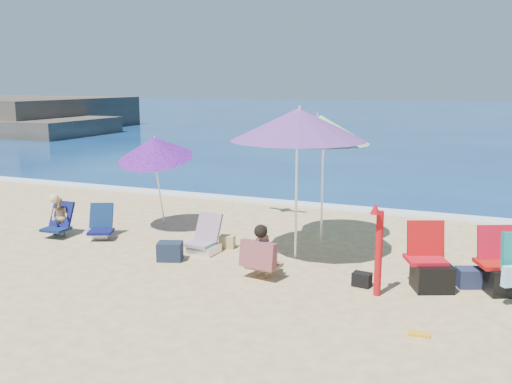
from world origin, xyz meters
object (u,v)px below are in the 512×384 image
at_px(camp_chair_left, 430,269).
at_px(chair_navy, 99,228).
at_px(umbrella_turquoise, 298,125).
at_px(chair_rainbow, 204,242).
at_px(furled_umbrella, 378,245).
at_px(person_center, 261,252).
at_px(umbrella_striped, 321,130).
at_px(camp_chair_right, 505,270).
at_px(umbrella_blue, 154,148).
at_px(person_left, 59,217).

bearing_deg(camp_chair_left, chair_navy, 176.04).
xyz_separation_m(umbrella_turquoise, chair_rainbow, (-1.55, -0.27, -2.01)).
bearing_deg(furled_umbrella, umbrella_turquoise, 142.72).
height_order(camp_chair_left, person_center, camp_chair_left).
xyz_separation_m(umbrella_striped, chair_rainbow, (-1.59, -1.46, -1.84)).
bearing_deg(furled_umbrella, camp_chair_right, 24.67).
xyz_separation_m(umbrella_striped, camp_chair_left, (2.11, -1.77, -1.74)).
height_order(chair_rainbow, person_center, person_center).
bearing_deg(umbrella_turquoise, person_center, -100.19).
xyz_separation_m(umbrella_striped, umbrella_blue, (-3.11, -0.53, -0.41)).
xyz_separation_m(umbrella_blue, furled_umbrella, (4.57, -1.80, -0.90)).
distance_m(umbrella_blue, chair_rainbow, 2.29).
bearing_deg(camp_chair_left, umbrella_striped, 139.96).
height_order(camp_chair_right, person_left, camp_chair_right).
distance_m(furled_umbrella, chair_navy, 5.41).
distance_m(chair_navy, person_center, 3.72).
relative_size(umbrella_striped, person_left, 2.82).
xyz_separation_m(umbrella_blue, person_left, (-1.44, -1.07, -1.23)).
distance_m(umbrella_turquoise, chair_navy, 4.30).
distance_m(umbrella_turquoise, umbrella_blue, 3.19).
relative_size(umbrella_striped, camp_chair_left, 2.52).
xyz_separation_m(umbrella_striped, chair_navy, (-3.83, -1.36, -1.85)).
bearing_deg(umbrella_blue, camp_chair_left, -13.43).
xyz_separation_m(umbrella_turquoise, camp_chair_left, (2.14, -0.59, -1.91)).
height_order(camp_chair_right, person_center, camp_chair_right).
relative_size(furled_umbrella, chair_rainbow, 2.04).
bearing_deg(person_left, camp_chair_left, -1.52).
bearing_deg(person_center, umbrella_blue, 149.02).
xyz_separation_m(camp_chair_right, person_center, (-3.28, -0.66, 0.06)).
distance_m(umbrella_blue, furled_umbrella, 4.99).
distance_m(umbrella_blue, chair_navy, 1.82).
distance_m(person_center, person_left, 4.36).
bearing_deg(furled_umbrella, chair_navy, 169.65).
distance_m(umbrella_turquoise, furled_umbrella, 2.39).
bearing_deg(person_left, person_center, -8.70).
distance_m(umbrella_turquoise, person_left, 4.87).
relative_size(camp_chair_left, person_center, 1.12).
bearing_deg(chair_rainbow, furled_umbrella, -15.89).
bearing_deg(umbrella_striped, person_left, -160.66).
bearing_deg(person_left, umbrella_blue, 36.65).
relative_size(chair_navy, person_center, 0.91).
height_order(furled_umbrella, chair_navy, furled_umbrella).
relative_size(chair_navy, camp_chair_left, 0.81).
relative_size(umbrella_turquoise, chair_rainbow, 3.91).
bearing_deg(camp_chair_right, umbrella_blue, 170.15).
bearing_deg(camp_chair_right, umbrella_turquoise, 172.43).
bearing_deg(person_left, camp_chair_right, -0.01).
height_order(umbrella_striped, umbrella_blue, umbrella_striped).
bearing_deg(person_center, umbrella_striped, 84.24).
relative_size(umbrella_turquoise, camp_chair_left, 2.71).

